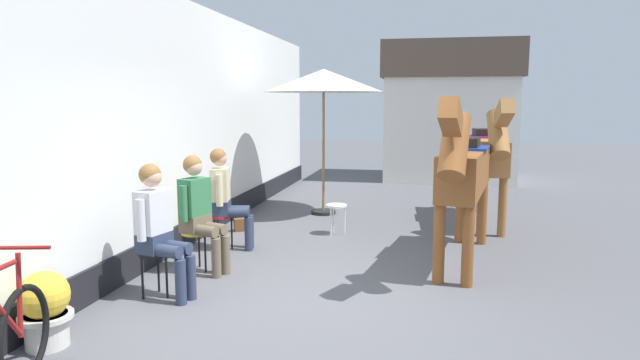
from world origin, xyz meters
TOP-DOWN VIEW (x-y plane):
  - ground_plane at (0.00, 3.00)m, footprint 40.00×40.00m
  - pub_facade_wall at (-2.55, 1.50)m, footprint 0.34×14.00m
  - distant_cottage at (1.40, 9.35)m, footprint 3.40×2.60m
  - seated_visitor_near at (-1.77, -0.34)m, footprint 0.61×0.48m
  - seated_visitor_middle at (-1.72, 0.56)m, footprint 0.61×0.49m
  - seated_visitor_far at (-1.78, 1.56)m, footprint 0.61×0.48m
  - saddled_horse_near at (1.34, 1.49)m, footprint 0.80×2.98m
  - saddled_horse_far at (1.80, 3.88)m, footprint 0.60×3.00m
  - flower_planter_near at (-2.14, -1.58)m, footprint 0.43×0.43m
  - cafe_parasol at (-0.93, 4.18)m, footprint 2.10×2.10m
  - spare_stool_white at (-0.45, 2.70)m, footprint 0.32×0.32m
  - satchel_bag at (-1.92, 2.63)m, footprint 0.30×0.24m

SIDE VIEW (x-z plane):
  - ground_plane at x=0.00m, z-range 0.00..0.00m
  - satchel_bag at x=-1.92m, z-range 0.00..0.20m
  - flower_planter_near at x=-2.14m, z-range 0.01..0.65m
  - spare_stool_white at x=-0.45m, z-range 0.17..0.63m
  - seated_visitor_near at x=-1.77m, z-range 0.08..1.47m
  - seated_visitor_middle at x=-1.72m, z-range 0.08..1.47m
  - seated_visitor_far at x=-1.78m, z-range 0.08..1.47m
  - saddled_horse_near at x=1.34m, z-range 0.13..2.19m
  - saddled_horse_far at x=1.80m, z-range 0.13..2.19m
  - pub_facade_wall at x=-2.55m, z-range -0.16..3.24m
  - distant_cottage at x=1.40m, z-range 0.05..3.55m
  - cafe_parasol at x=-0.93m, z-range 1.07..3.65m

